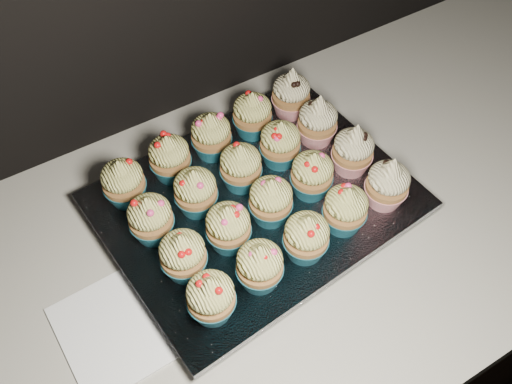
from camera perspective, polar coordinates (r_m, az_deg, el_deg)
cabinet at (r=1.26m, az=-4.30°, el=-18.17°), size 2.40×0.60×0.86m
worktop at (r=0.84m, az=-6.15°, el=-8.26°), size 2.44×0.64×0.04m
napkin at (r=0.80m, az=-13.21°, el=-12.92°), size 0.16×0.16×0.00m
baking_tray at (r=0.86m, az=0.00°, el=-1.55°), size 0.43×0.34×0.02m
foil_lining at (r=0.85m, az=0.00°, el=-0.89°), size 0.47×0.38×0.01m
cupcake_0 at (r=0.72m, az=-4.52°, el=-10.45°), size 0.06×0.06×0.08m
cupcake_1 at (r=0.74m, az=0.37°, el=-7.36°), size 0.06×0.06×0.08m
cupcake_2 at (r=0.77m, az=5.05°, el=-4.47°), size 0.06×0.06×0.08m
cupcake_3 at (r=0.80m, az=8.92°, el=-1.67°), size 0.06×0.06×0.08m
cupcake_4 at (r=0.83m, az=13.03°, el=0.85°), size 0.06×0.06×0.10m
cupcake_5 at (r=0.75m, az=-7.30°, el=-6.28°), size 0.06×0.06×0.08m
cupcake_6 at (r=0.77m, az=-2.79°, el=-3.50°), size 0.06×0.06×0.08m
cupcake_7 at (r=0.80m, az=1.49°, el=-0.82°), size 0.06×0.06×0.08m
cupcake_8 at (r=0.83m, az=5.62°, el=1.79°), size 0.06×0.06×0.08m
cupcake_9 at (r=0.86m, az=9.68°, el=4.16°), size 0.06×0.06×0.10m
cupcake_10 at (r=0.79m, az=-10.49°, el=-2.59°), size 0.06×0.06×0.08m
cupcake_11 at (r=0.81m, az=-6.06°, el=0.08°), size 0.06×0.06×0.08m
cupcake_12 at (r=0.83m, az=-1.54°, el=2.57°), size 0.06×0.06×0.08m
cupcake_13 at (r=0.86m, az=2.43°, el=4.88°), size 0.06×0.06×0.08m
cupcake_14 at (r=0.90m, az=6.18°, el=7.06°), size 0.06×0.06×0.10m
cupcake_15 at (r=0.84m, az=-13.12°, el=0.98°), size 0.06×0.06×0.08m
cupcake_16 at (r=0.86m, az=-8.62°, el=3.44°), size 0.06×0.06×0.08m
cupcake_17 at (r=0.88m, az=-4.50°, el=5.68°), size 0.06×0.06×0.08m
cupcake_18 at (r=0.91m, az=-0.37°, el=7.77°), size 0.06×0.06×0.08m
cupcake_19 at (r=0.94m, az=3.53°, el=9.77°), size 0.06×0.06×0.10m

